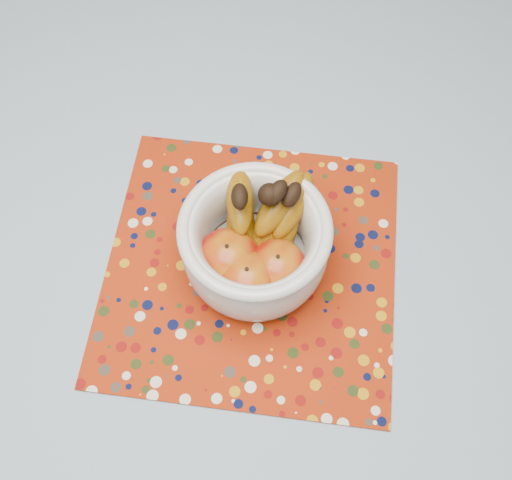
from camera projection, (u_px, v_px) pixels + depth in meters
table at (200, 294)px, 0.89m from camera, size 1.20×1.20×0.75m
tablecloth at (195, 272)px, 0.82m from camera, size 1.32×1.32×0.01m
placemat at (251, 266)px, 0.82m from camera, size 0.44×0.44×0.00m
fruit_bowl at (258, 239)px, 0.76m from camera, size 0.19×0.20×0.15m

